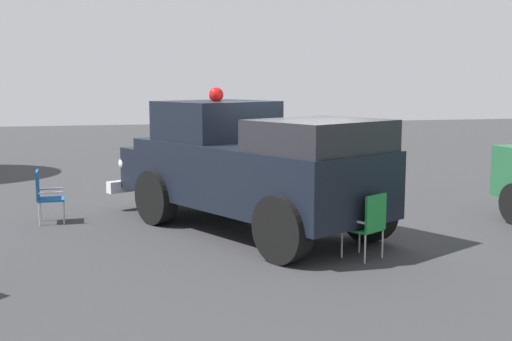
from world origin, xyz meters
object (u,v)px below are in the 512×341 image
at_px(lawn_chair_near_truck, 331,177).
at_px(lawn_chair_by_car, 369,222).
at_px(spectator_seated, 327,172).
at_px(vintage_fire_truck, 248,165).
at_px(lawn_chair_spare, 45,193).

relative_size(lawn_chair_near_truck, lawn_chair_by_car, 1.00).
xyz_separation_m(lawn_chair_near_truck, spectator_seated, (-0.12, -0.06, 0.11)).
height_order(lawn_chair_near_truck, lawn_chair_by_car, same).
height_order(vintage_fire_truck, lawn_chair_spare, vintage_fire_truck).
bearing_deg(lawn_chair_by_car, vintage_fire_truck, 120.23).
height_order(vintage_fire_truck, lawn_chair_by_car, vintage_fire_truck).
relative_size(vintage_fire_truck, spectator_seated, 4.87).
relative_size(vintage_fire_truck, lawn_chair_by_car, 6.16).
distance_m(vintage_fire_truck, lawn_chair_spare, 3.98).
bearing_deg(vintage_fire_truck, lawn_chair_near_truck, 42.06).
bearing_deg(lawn_chair_by_car, lawn_chair_near_truck, 77.18).
bearing_deg(lawn_chair_spare, lawn_chair_by_car, -37.24).
bearing_deg(lawn_chair_by_car, spectator_seated, 78.47).
xyz_separation_m(vintage_fire_truck, lawn_chair_spare, (-3.65, 1.47, -0.61)).
relative_size(vintage_fire_truck, lawn_chair_near_truck, 6.16).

